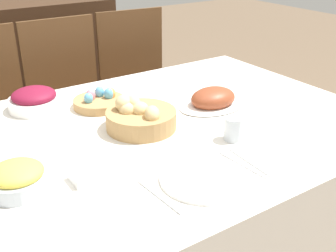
{
  "coord_description": "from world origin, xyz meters",
  "views": [
    {
      "loc": [
        -0.78,
        -1.21,
        1.42
      ],
      "look_at": [
        -0.03,
        -0.09,
        0.78
      ],
      "focal_mm": 45.0,
      "sensor_mm": 36.0,
      "label": 1
    }
  ],
  "objects_px": {
    "chair_far_center": "(72,103)",
    "butter_dish": "(92,173)",
    "fork": "(159,196)",
    "drinking_cup": "(234,129)",
    "bread_basket": "(140,117)",
    "egg_basket": "(99,101)",
    "beet_salad_bowl": "(34,100)",
    "chair_far_right": "(140,88)",
    "dinner_plate": "(203,179)",
    "spoon": "(249,162)",
    "ham_platter": "(213,99)",
    "pineapple_bowl": "(17,178)",
    "knife": "(242,165)",
    "sideboard": "(35,73)"
  },
  "relations": [
    {
      "from": "pineapple_bowl",
      "to": "butter_dish",
      "type": "height_order",
      "value": "pineapple_bowl"
    },
    {
      "from": "chair_far_right",
      "to": "ham_platter",
      "type": "xyz_separation_m",
      "value": [
        -0.15,
        -0.87,
        0.24
      ]
    },
    {
      "from": "sideboard",
      "to": "beet_salad_bowl",
      "type": "height_order",
      "value": "sideboard"
    },
    {
      "from": "chair_far_right",
      "to": "drinking_cup",
      "type": "bearing_deg",
      "value": -97.73
    },
    {
      "from": "chair_far_center",
      "to": "knife",
      "type": "height_order",
      "value": "chair_far_center"
    },
    {
      "from": "spoon",
      "to": "butter_dish",
      "type": "relative_size",
      "value": 1.61
    },
    {
      "from": "chair_far_right",
      "to": "dinner_plate",
      "type": "bearing_deg",
      "value": -106.18
    },
    {
      "from": "bread_basket",
      "to": "ham_platter",
      "type": "relative_size",
      "value": 0.84
    },
    {
      "from": "pineapple_bowl",
      "to": "butter_dish",
      "type": "xyz_separation_m",
      "value": [
        0.2,
        -0.06,
        -0.02
      ]
    },
    {
      "from": "pineapple_bowl",
      "to": "spoon",
      "type": "bearing_deg",
      "value": -21.35
    },
    {
      "from": "chair_far_right",
      "to": "beet_salad_bowl",
      "type": "bearing_deg",
      "value": -141.53
    },
    {
      "from": "chair_far_right",
      "to": "drinking_cup",
      "type": "height_order",
      "value": "chair_far_right"
    },
    {
      "from": "beet_salad_bowl",
      "to": "fork",
      "type": "xyz_separation_m",
      "value": [
        0.08,
        -0.81,
        -0.04
      ]
    },
    {
      "from": "egg_basket",
      "to": "beet_salad_bowl",
      "type": "distance_m",
      "value": 0.26
    },
    {
      "from": "butter_dish",
      "to": "sideboard",
      "type": "bearing_deg",
      "value": 78.15
    },
    {
      "from": "sideboard",
      "to": "bread_basket",
      "type": "xyz_separation_m",
      "value": [
        -0.1,
        -1.65,
        0.3
      ]
    },
    {
      "from": "fork",
      "to": "pineapple_bowl",
      "type": "bearing_deg",
      "value": 136.98
    },
    {
      "from": "chair_far_right",
      "to": "beet_salad_bowl",
      "type": "height_order",
      "value": "chair_far_right"
    },
    {
      "from": "pineapple_bowl",
      "to": "fork",
      "type": "bearing_deg",
      "value": -39.33
    },
    {
      "from": "chair_far_center",
      "to": "spoon",
      "type": "relative_size",
      "value": 4.88
    },
    {
      "from": "bread_basket",
      "to": "pineapple_bowl",
      "type": "distance_m",
      "value": 0.52
    },
    {
      "from": "spoon",
      "to": "drinking_cup",
      "type": "bearing_deg",
      "value": 70.44
    },
    {
      "from": "fork",
      "to": "chair_far_center",
      "type": "bearing_deg",
      "value": 75.48
    },
    {
      "from": "sideboard",
      "to": "chair_far_center",
      "type": "bearing_deg",
      "value": -92.3
    },
    {
      "from": "knife",
      "to": "dinner_plate",
      "type": "bearing_deg",
      "value": 176.31
    },
    {
      "from": "chair_far_center",
      "to": "drinking_cup",
      "type": "distance_m",
      "value": 1.19
    },
    {
      "from": "sideboard",
      "to": "spoon",
      "type": "height_order",
      "value": "sideboard"
    },
    {
      "from": "ham_platter",
      "to": "knife",
      "type": "distance_m",
      "value": 0.49
    },
    {
      "from": "drinking_cup",
      "to": "knife",
      "type": "bearing_deg",
      "value": -122.06
    },
    {
      "from": "chair_far_right",
      "to": "dinner_plate",
      "type": "distance_m",
      "value": 1.43
    },
    {
      "from": "chair_far_center",
      "to": "spoon",
      "type": "distance_m",
      "value": 1.32
    },
    {
      "from": "beet_salad_bowl",
      "to": "drinking_cup",
      "type": "relative_size",
      "value": 2.54
    },
    {
      "from": "bread_basket",
      "to": "pineapple_bowl",
      "type": "height_order",
      "value": "bread_basket"
    },
    {
      "from": "spoon",
      "to": "drinking_cup",
      "type": "xyz_separation_m",
      "value": [
        0.07,
        0.15,
        0.04
      ]
    },
    {
      "from": "egg_basket",
      "to": "spoon",
      "type": "distance_m",
      "value": 0.72
    },
    {
      "from": "bread_basket",
      "to": "fork",
      "type": "relative_size",
      "value": 1.31
    },
    {
      "from": "egg_basket",
      "to": "drinking_cup",
      "type": "relative_size",
      "value": 2.57
    },
    {
      "from": "egg_basket",
      "to": "beet_salad_bowl",
      "type": "height_order",
      "value": "beet_salad_bowl"
    },
    {
      "from": "knife",
      "to": "drinking_cup",
      "type": "xyz_separation_m",
      "value": [
        0.1,
        0.15,
        0.04
      ]
    },
    {
      "from": "bread_basket",
      "to": "dinner_plate",
      "type": "bearing_deg",
      "value": -93.6
    },
    {
      "from": "bread_basket",
      "to": "ham_platter",
      "type": "xyz_separation_m",
      "value": [
        0.36,
        0.02,
        -0.02
      ]
    },
    {
      "from": "knife",
      "to": "chair_far_center",
      "type": "bearing_deg",
      "value": 89.05
    },
    {
      "from": "egg_basket",
      "to": "spoon",
      "type": "bearing_deg",
      "value": -74.21
    },
    {
      "from": "chair_far_right",
      "to": "fork",
      "type": "bearing_deg",
      "value": -111.79
    },
    {
      "from": "beet_salad_bowl",
      "to": "spoon",
      "type": "distance_m",
      "value": 0.92
    },
    {
      "from": "beet_salad_bowl",
      "to": "spoon",
      "type": "xyz_separation_m",
      "value": [
        0.43,
        -0.81,
        -0.04
      ]
    },
    {
      "from": "bread_basket",
      "to": "fork",
      "type": "height_order",
      "value": "bread_basket"
    },
    {
      "from": "chair_far_center",
      "to": "butter_dish",
      "type": "distance_m",
      "value": 1.19
    },
    {
      "from": "egg_basket",
      "to": "chair_far_center",
      "type": "bearing_deg",
      "value": 80.5
    },
    {
      "from": "chair_far_center",
      "to": "egg_basket",
      "type": "distance_m",
      "value": 0.67
    }
  ]
}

